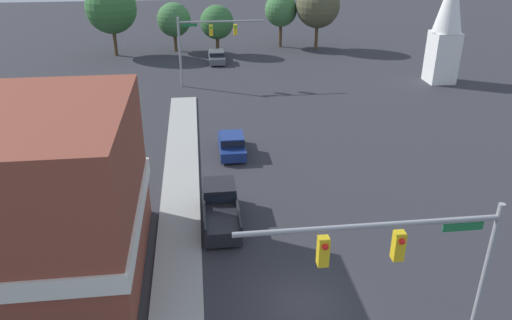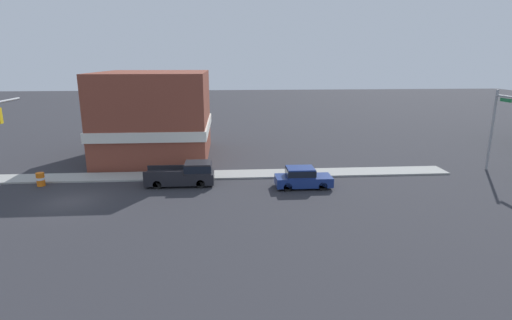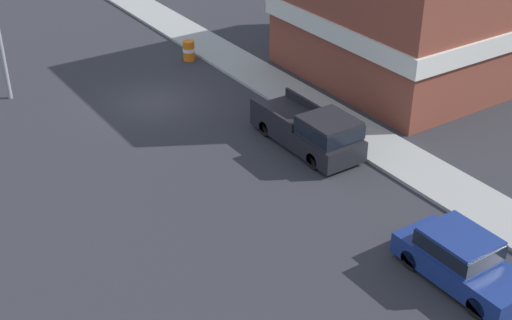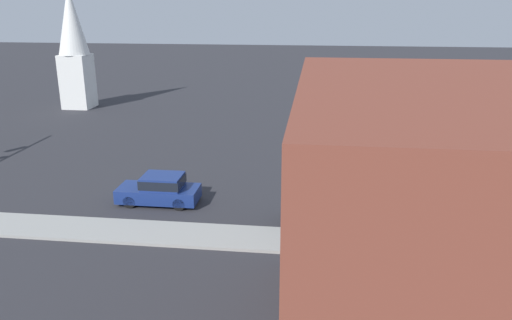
% 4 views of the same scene
% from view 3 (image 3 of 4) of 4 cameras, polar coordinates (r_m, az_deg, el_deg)
% --- Properties ---
extents(ground_plane, '(200.00, 200.00, 0.00)m').
position_cam_3_polar(ground_plane, '(33.42, -8.13, 4.57)').
color(ground_plane, '#2D2D33').
extents(sidewalk_curb, '(2.40, 60.00, 0.14)m').
position_cam_3_polar(sidewalk_curb, '(35.95, 0.04, 6.88)').
color(sidewalk_curb, '#9E9E99').
rests_on(sidewalk_curb, ground).
extents(car_lead, '(1.86, 4.31, 1.60)m').
position_cam_3_polar(car_lead, '(22.61, 16.09, -7.54)').
color(car_lead, black).
rests_on(car_lead, ground).
extents(pickup_truck_parked, '(1.98, 5.31, 1.82)m').
position_cam_3_polar(pickup_truck_parked, '(28.72, 4.62, 2.36)').
color(pickup_truck_parked, black).
rests_on(pickup_truck_parked, ground).
extents(construction_barrel, '(0.63, 0.63, 1.05)m').
position_cam_3_polar(construction_barrel, '(37.84, -5.40, 8.71)').
color(construction_barrel, orange).
rests_on(construction_barrel, ground).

